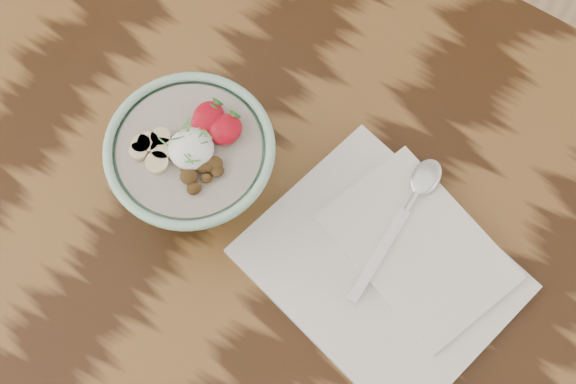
% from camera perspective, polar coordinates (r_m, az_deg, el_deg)
% --- Properties ---
extents(table, '(1.60, 0.90, 0.75)m').
position_cam_1_polar(table, '(1.02, -7.23, -1.73)').
color(table, black).
rests_on(table, ground).
extents(breakfast_bowl, '(0.18, 0.18, 0.12)m').
position_cam_1_polar(breakfast_bowl, '(0.88, -6.74, 2.12)').
color(breakfast_bowl, '#97CBAC').
rests_on(breakfast_bowl, table).
extents(napkin, '(0.32, 0.28, 0.02)m').
position_cam_1_polar(napkin, '(0.90, 7.21, -5.13)').
color(napkin, white).
rests_on(napkin, table).
extents(spoon, '(0.03, 0.19, 0.01)m').
position_cam_1_polar(spoon, '(0.91, 8.98, -0.29)').
color(spoon, silver).
rests_on(spoon, napkin).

